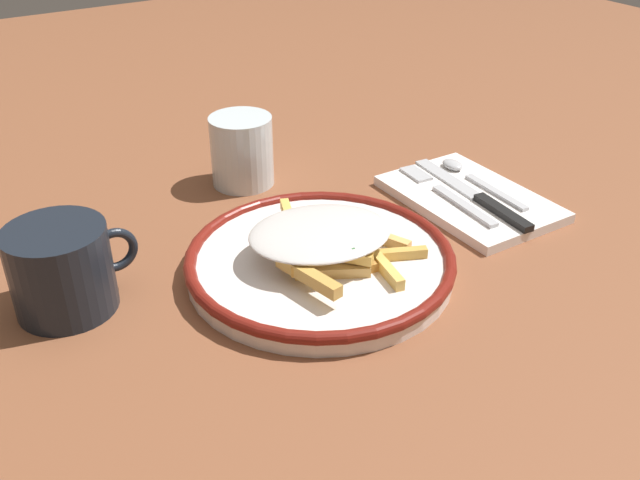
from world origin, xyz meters
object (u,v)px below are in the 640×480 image
napkin (469,198)px  fork (447,194)px  spoon (469,175)px  coffee_mug (62,269)px  water_glass (242,151)px  plate (320,261)px  fries_heap (327,239)px  knife (480,198)px

napkin → fork: bearing=155.8°
spoon → coffee_mug: size_ratio=1.24×
napkin → water_glass: (-0.21, 0.20, 0.04)m
plate → fork: size_ratio=1.58×
fork → water_glass: 0.26m
plate → coffee_mug: coffee_mug is taller
water_glass → fries_heap: bearing=-95.9°
water_glass → coffee_mug: water_glass is taller
plate → coffee_mug: 0.25m
fork → napkin: bearing=-24.2°
knife → water_glass: size_ratio=2.36×
knife → spoon: size_ratio=1.38×
spoon → water_glass: water_glass is taller
fork → spoon: spoon is taller
plate → spoon: size_ratio=1.83×
napkin → knife: (-0.00, -0.02, 0.01)m
plate → napkin: bearing=7.6°
napkin → fork: 0.03m
fork → coffee_mug: bearing=175.6°
fries_heap → knife: fries_heap is taller
spoon → knife: bearing=-120.3°
plate → water_glass: bearing=82.8°
napkin → knife: bearing=-94.8°
plate → knife: (0.23, 0.01, 0.00)m
fries_heap → water_glass: size_ratio=2.12×
fries_heap → napkin: fries_heap is taller
plate → fork: bearing=11.8°
coffee_mug → spoon: bearing=-1.3°
plate → napkin: 0.24m
plate → knife: bearing=3.1°
water_glass → plate: bearing=-97.2°
fork → water_glass: (-0.18, 0.19, 0.03)m
napkin → spoon: spoon is taller
plate → knife: plate is taller
plate → fries_heap: bearing=-52.3°
knife → spoon: bearing=59.7°
water_glass → coffee_mug: 0.31m
water_glass → coffee_mug: size_ratio=0.73×
napkin → coffee_mug: bearing=174.4°
fries_heap → napkin: bearing=9.2°
fries_heap → fork: 0.21m
fries_heap → water_glass: bearing=84.1°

